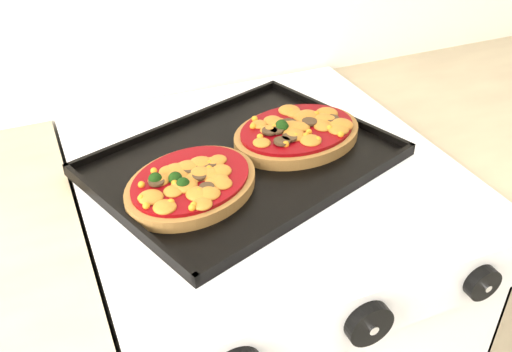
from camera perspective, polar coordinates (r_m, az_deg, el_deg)
name	(u,v)px	position (r m, az deg, el deg)	size (l,w,h in m)	color
stove	(261,341)	(1.25, 0.51, -16.14)	(0.60, 0.60, 0.91)	white
control_panel	(359,313)	(0.78, 10.25, -13.37)	(0.60, 0.02, 0.09)	white
knob_center	(369,324)	(0.77, 11.21, -14.30)	(0.06, 0.06, 0.02)	black
knob_right	(482,283)	(0.86, 21.67, -9.90)	(0.05, 0.05, 0.02)	black
baking_tray	(244,159)	(0.93, -1.22, 1.69)	(0.46, 0.34, 0.02)	black
pizza_left	(191,182)	(0.86, -6.49, -0.61)	(0.22, 0.17, 0.03)	#956233
pizza_right	(297,132)	(0.98, 4.13, 4.42)	(0.23, 0.17, 0.03)	#956233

